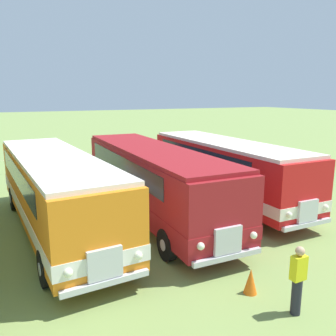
% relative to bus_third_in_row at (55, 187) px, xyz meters
% --- Properties ---
extents(ground_plane, '(200.00, 200.00, 0.00)m').
position_rel_bus_third_in_row_xyz_m(ground_plane, '(0.00, -0.14, -1.76)').
color(ground_plane, '#7A934C').
extents(bus_third_in_row, '(3.07, 11.11, 2.99)m').
position_rel_bus_third_in_row_xyz_m(bus_third_in_row, '(0.00, 0.00, 0.00)').
color(bus_third_in_row, orange).
rests_on(bus_third_in_row, ground).
extents(bus_fourth_in_row, '(2.87, 11.48, 2.99)m').
position_rel_bus_third_in_row_xyz_m(bus_fourth_in_row, '(3.97, -0.01, 0.00)').
color(bus_fourth_in_row, maroon).
rests_on(bus_fourth_in_row, ground).
extents(bus_fifth_in_row, '(2.71, 10.43, 2.99)m').
position_rel_bus_third_in_row_xyz_m(bus_fifth_in_row, '(7.94, 0.29, -0.00)').
color(bus_fifth_in_row, red).
rests_on(bus_fifth_in_row, ground).
extents(cone_near_end, '(0.36, 0.36, 0.69)m').
position_rel_bus_third_in_row_xyz_m(cone_near_end, '(3.83, -6.73, -1.41)').
color(cone_near_end, orange).
rests_on(cone_near_end, ground).
extents(marshal_person, '(0.36, 0.24, 1.73)m').
position_rel_bus_third_in_row_xyz_m(marshal_person, '(4.21, -7.92, -0.87)').
color(marshal_person, '#23232D').
rests_on(marshal_person, ground).
extents(rope_fence_line, '(21.96, 0.08, 1.05)m').
position_rel_bus_third_in_row_xyz_m(rope_fence_line, '(0.00, 11.54, -1.10)').
color(rope_fence_line, '#8C704C').
rests_on(rope_fence_line, ground).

